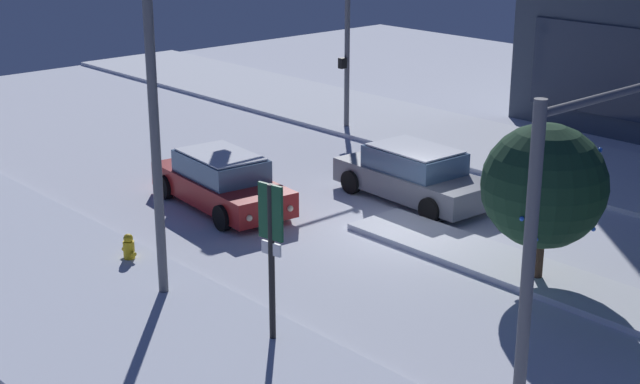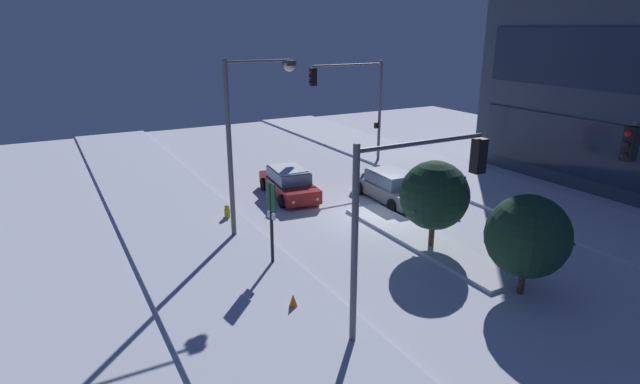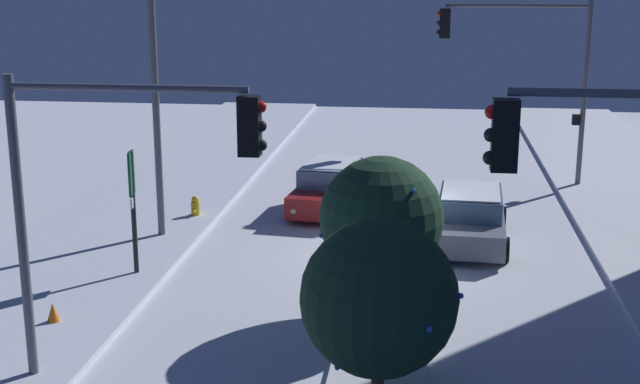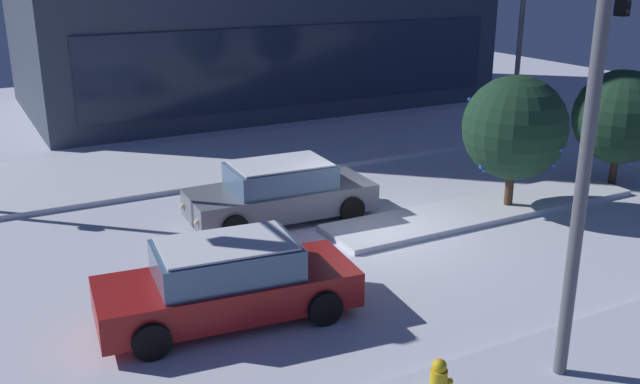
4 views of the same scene
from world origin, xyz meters
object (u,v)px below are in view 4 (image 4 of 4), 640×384
(car_far, at_px, (281,193))
(decorated_tree_left_of_median, at_px, (515,128))
(traffic_light_corner_far_right, at_px, (560,26))
(street_lamp_arched, at_px, (549,70))
(car_near, at_px, (228,282))
(decorated_tree_median, at_px, (621,117))
(fire_hydrant, at_px, (438,382))

(car_far, xyz_separation_m, decorated_tree_left_of_median, (5.59, -2.17, 1.49))
(traffic_light_corner_far_right, relative_size, street_lamp_arched, 0.82)
(car_near, bearing_deg, car_far, 60.32)
(car_far, height_order, decorated_tree_median, decorated_tree_median)
(decorated_tree_median, relative_size, decorated_tree_left_of_median, 0.95)
(decorated_tree_median, distance_m, decorated_tree_left_of_median, 4.21)
(decorated_tree_median, height_order, decorated_tree_left_of_median, decorated_tree_left_of_median)
(car_near, distance_m, fire_hydrant, 4.34)
(car_near, xyz_separation_m, street_lamp_arched, (3.83, -3.52, 4.05))
(car_near, bearing_deg, fire_hydrant, -59.46)
(traffic_light_corner_far_right, xyz_separation_m, decorated_tree_left_of_median, (-5.85, -4.35, -1.95))
(fire_hydrant, relative_size, decorated_tree_median, 0.22)
(car_far, xyz_separation_m, fire_hydrant, (-1.27, -8.17, -0.36))
(car_far, height_order, street_lamp_arched, street_lamp_arched)
(car_far, xyz_separation_m, street_lamp_arched, (0.78, -7.75, 4.05))
(decorated_tree_median, bearing_deg, car_near, -169.99)
(car_near, bearing_deg, decorated_tree_left_of_median, 19.57)
(traffic_light_corner_far_right, bearing_deg, car_near, -66.11)
(street_lamp_arched, bearing_deg, decorated_tree_median, -57.80)
(car_far, height_order, decorated_tree_left_of_median, decorated_tree_left_of_median)
(car_near, bearing_deg, street_lamp_arched, -36.40)
(decorated_tree_median, bearing_deg, street_lamp_arched, -147.30)
(car_near, relative_size, street_lamp_arched, 0.68)
(car_near, height_order, traffic_light_corner_far_right, traffic_light_corner_far_right)
(car_far, distance_m, fire_hydrant, 8.28)
(traffic_light_corner_far_right, height_order, decorated_tree_median, traffic_light_corner_far_right)
(car_far, bearing_deg, fire_hydrant, 84.19)
(street_lamp_arched, relative_size, decorated_tree_median, 2.16)
(decorated_tree_median, bearing_deg, car_far, 168.65)
(street_lamp_arched, height_order, decorated_tree_median, street_lamp_arched)
(fire_hydrant, bearing_deg, street_lamp_arched, 11.68)
(car_near, relative_size, decorated_tree_median, 1.46)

